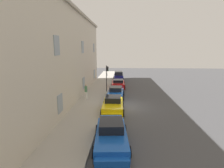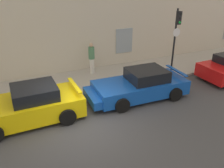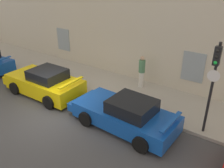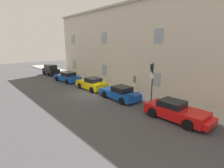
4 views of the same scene
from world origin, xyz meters
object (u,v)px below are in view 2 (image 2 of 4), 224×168
(pedestrian_admiring, at_px, (92,58))
(sportscar_yellow_flank, at_px, (24,107))
(sportscar_white_middle, at_px, (137,86))
(traffic_light, at_px, (176,31))

(pedestrian_admiring, bearing_deg, sportscar_yellow_flank, -139.77)
(sportscar_yellow_flank, relative_size, sportscar_white_middle, 0.96)
(sportscar_white_middle, xyz_separation_m, traffic_light, (2.97, 1.29, 2.03))
(traffic_light, bearing_deg, pedestrian_admiring, 151.41)
(sportscar_yellow_flank, bearing_deg, pedestrian_admiring, 40.23)
(traffic_light, bearing_deg, sportscar_white_middle, -156.56)
(traffic_light, bearing_deg, sportscar_yellow_flank, -171.31)
(sportscar_white_middle, xyz_separation_m, pedestrian_admiring, (-1.01, 3.45, 0.46))
(sportscar_yellow_flank, distance_m, sportscar_white_middle, 5.02)
(sportscar_yellow_flank, relative_size, pedestrian_admiring, 2.59)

